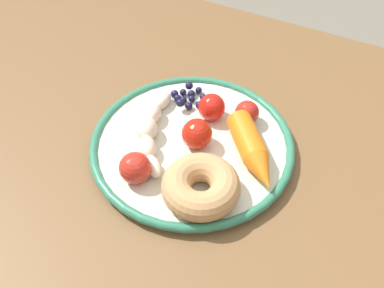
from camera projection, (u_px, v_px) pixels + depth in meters
The scene contains 10 objects.
dining_table at pixel (223, 210), 0.71m from camera, with size 1.16×0.73×0.77m.
plate at pixel (192, 145), 0.65m from camera, with size 0.28×0.28×0.02m.
banana at pixel (151, 130), 0.65m from camera, with size 0.08×0.15×0.03m.
carrot_orange at pixel (253, 152), 0.61m from camera, with size 0.11×0.12×0.04m.
donut at pixel (201, 186), 0.57m from camera, with size 0.10×0.10×0.04m, color tan.
blueberry_pile at pixel (188, 97), 0.70m from camera, with size 0.06×0.06×0.02m.
tomato_near at pixel (197, 134), 0.63m from camera, with size 0.04×0.04×0.04m, color red.
tomato_mid at pixel (212, 107), 0.67m from camera, with size 0.04×0.04×0.04m, color red.
tomato_far at pixel (247, 113), 0.66m from camera, with size 0.03×0.03×0.03m, color red.
tomato_extra at pixel (135, 168), 0.59m from camera, with size 0.04×0.04×0.04m, color red.
Camera 1 is at (0.14, -0.38, 1.26)m, focal length 44.11 mm.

